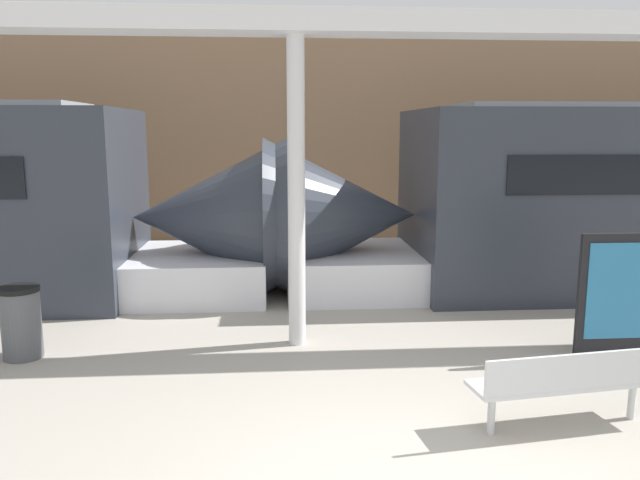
{
  "coord_description": "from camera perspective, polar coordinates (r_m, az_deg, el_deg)",
  "views": [
    {
      "loc": [
        -0.93,
        -4.17,
        2.77
      ],
      "look_at": [
        -0.36,
        3.5,
        1.4
      ],
      "focal_mm": 35.0,
      "sensor_mm": 36.0,
      "label": 1
    }
  ],
  "objects": [
    {
      "name": "station_wall",
      "position": [
        14.84,
        -0.66,
        9.04
      ],
      "size": [
        56.0,
        0.2,
        5.0
      ],
      "primitive_type": "cube",
      "color": "#937051",
      "rests_on": "ground_plane"
    },
    {
      "name": "bench_near",
      "position": [
        6.32,
        21.92,
        -11.78
      ],
      "size": [
        1.88,
        0.69,
        0.79
      ],
      "rotation": [
        0.0,
        0.0,
        0.14
      ],
      "color": "silver",
      "rests_on": "ground_plane"
    },
    {
      "name": "trash_bin",
      "position": [
        8.49,
        -25.66,
        -6.79
      ],
      "size": [
        0.49,
        0.49,
        0.9
      ],
      "color": "#4C4F54",
      "rests_on": "ground_plane"
    },
    {
      "name": "poster_board",
      "position": [
        8.42,
        26.26,
        -4.6
      ],
      "size": [
        1.23,
        0.07,
        1.55
      ],
      "color": "black",
      "rests_on": "ground_plane"
    },
    {
      "name": "support_column_near",
      "position": [
        7.87,
        -2.17,
        4.11
      ],
      "size": [
        0.22,
        0.22,
        3.9
      ],
      "primitive_type": "cylinder",
      "color": "silver",
      "rests_on": "ground_plane"
    },
    {
      "name": "canopy_beam",
      "position": [
        7.93,
        -2.28,
        19.3
      ],
      "size": [
        28.0,
        0.6,
        0.28
      ],
      "primitive_type": "cube",
      "color": "silver",
      "rests_on": "support_column_near"
    }
  ]
}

